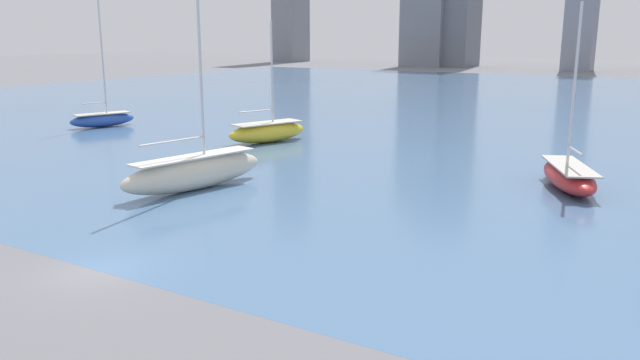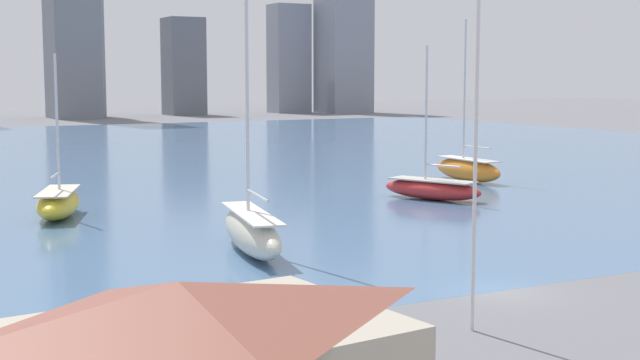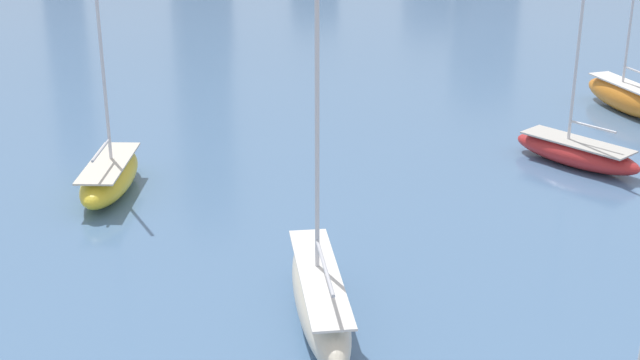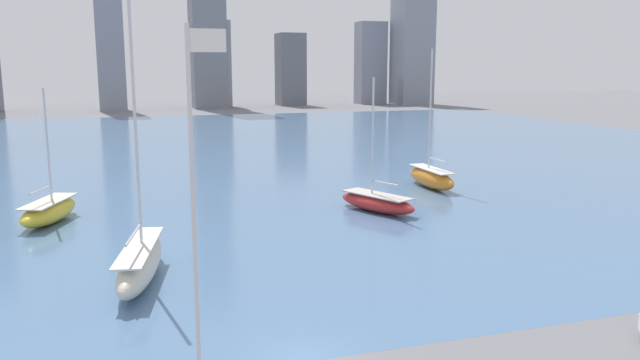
# 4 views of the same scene
# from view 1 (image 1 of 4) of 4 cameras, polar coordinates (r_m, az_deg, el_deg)

# --- Properties ---
(ground_plane) EXTENTS (500.00, 500.00, 0.00)m
(ground_plane) POSITION_cam_1_polar(r_m,az_deg,el_deg) (27.65, -19.56, -7.87)
(ground_plane) COLOR slate
(harbor_water) EXTENTS (180.00, 140.00, 0.00)m
(harbor_water) POSITION_cam_1_polar(r_m,az_deg,el_deg) (88.92, 17.83, 6.38)
(harbor_water) COLOR #4C7099
(harbor_water) RESTS_ON ground_plane
(sailboat_red) EXTENTS (5.63, 8.47, 11.51)m
(sailboat_red) POSITION_cam_1_polar(r_m,az_deg,el_deg) (42.47, 21.80, 0.38)
(sailboat_red) COLOR #B72828
(sailboat_red) RESTS_ON harbor_water
(sailboat_yellow) EXTENTS (5.10, 8.33, 10.71)m
(sailboat_yellow) POSITION_cam_1_polar(r_m,az_deg,el_deg) (56.86, -4.82, 4.45)
(sailboat_yellow) COLOR yellow
(sailboat_yellow) RESTS_ON harbor_water
(sailboat_blue) EXTENTS (4.14, 7.11, 14.72)m
(sailboat_blue) POSITION_cam_1_polar(r_m,az_deg,el_deg) (70.12, -19.27, 5.35)
(sailboat_blue) COLOR #284CA8
(sailboat_blue) RESTS_ON harbor_water
(sailboat_cream) EXTENTS (3.98, 10.62, 16.03)m
(sailboat_cream) POSITION_cam_1_polar(r_m,az_deg,el_deg) (40.00, -11.36, 0.83)
(sailboat_cream) COLOR beige
(sailboat_cream) RESTS_ON harbor_water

